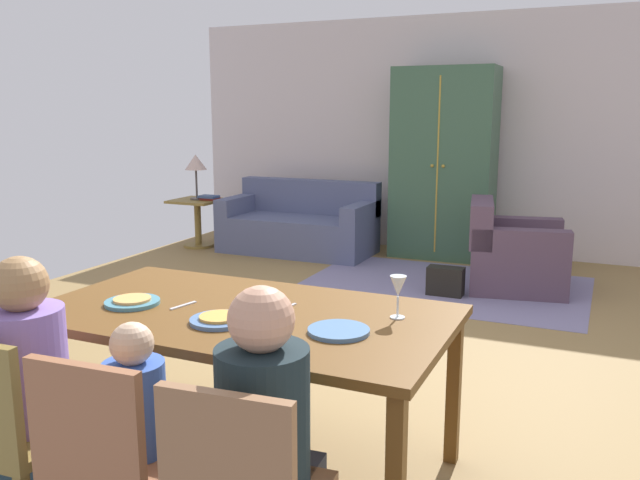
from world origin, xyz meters
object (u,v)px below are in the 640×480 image
plate_near_man (132,302)px  wine_glass (398,288)px  handbag (445,281)px  plate_near_woman (339,331)px  dining_table (242,325)px  book_upper (209,197)px  book_lower (209,199)px  plate_near_child (219,320)px  armoire (444,164)px  person_man (38,404)px  person_child (143,451)px  person_woman (268,460)px  table_lamp (196,164)px  couch (300,226)px  side_table (198,216)px  armchair (512,255)px  dining_chair_man (2,430)px  dining_chair_child (111,459)px

plate_near_man → wine_glass: 1.22m
handbag → plate_near_woman: bearing=-84.3°
dining_table → book_upper: bearing=125.2°
book_lower → plate_near_child: bearing=-56.0°
armoire → dining_table: bearing=-87.0°
person_man → handbag: person_man is taller
plate_near_child → person_man: size_ratio=0.23×
person_child → person_woman: bearing=0.6°
table_lamp → plate_near_man: bearing=-58.8°
dining_table → person_woman: 0.88m
plate_near_woman → armoire: (-0.76, 4.91, 0.28)m
couch → side_table: couch is taller
person_man → person_woman: 1.02m
person_child → person_woman: person_woman is taller
side_table → handbag: bearing=-15.4°
armchair → side_table: bearing=173.8°
plate_near_man → dining_table: bearing=13.3°
dining_chair_man → dining_chair_child: size_ratio=1.00×
person_woman → book_lower: 5.95m
dining_table → book_lower: (-2.93, 4.17, -0.10)m
armchair → book_upper: (-3.59, 0.42, 0.30)m
armchair → table_lamp: size_ratio=1.85×
dining_chair_man → plate_near_woman: bearing=37.2°
dining_chair_child → handbag: dining_chair_child is taller
table_lamp → dining_chair_child: bearing=-58.3°
dining_table → plate_near_child: plate_near_child is taller
book_upper → plate_near_woman: bearing=-51.0°
plate_near_woman → plate_near_man: bearing=-178.9°
wine_glass → couch: 4.93m
dining_chair_man → handbag: dining_chair_man is taller
plate_near_man → person_woman: size_ratio=0.23×
handbag → wine_glass: bearing=-80.9°
person_woman → side_table: (-3.59, 4.83, -0.14)m
plate_near_woman → armoire: armoire is taller
dining_table → person_child: 0.74m
armoire → table_lamp: (-2.83, -0.67, -0.04)m
plate_near_woman → person_man: person_man is taller
dining_chair_child → handbag: size_ratio=2.72×
couch → armchair: same height
plate_near_woman → table_lamp: size_ratio=0.46×
person_woman → book_upper: person_woman is taller
wine_glass → handbag: wine_glass is taller
dining_chair_man → side_table: (-2.58, 5.00, -0.11)m
dining_chair_man → person_man: bearing=92.2°
handbag → plate_near_man: bearing=-101.5°
armchair → book_upper: bearing=173.3°
dining_chair_man → side_table: bearing=117.3°
plate_near_man → couch: couch is taller
book_lower → side_table: bearing=-167.8°
couch → plate_near_man: bearing=-73.6°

